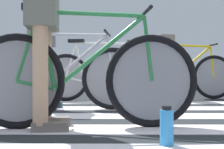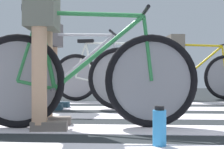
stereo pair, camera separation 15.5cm
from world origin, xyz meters
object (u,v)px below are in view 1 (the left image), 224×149
at_px(cyclist_2_of_4, 42,53).
at_px(cyclist_4_of_4, 165,58).
at_px(bicycle_4_of_4, 183,75).
at_px(bicycle_1_of_4, 85,77).
at_px(bicycle_2_of_4, 68,76).
at_px(bicycle_3_of_4, 99,76).
at_px(cyclist_1_of_4, 43,40).
at_px(water_bottle, 167,127).

distance_m(cyclist_2_of_4, cyclist_4_of_4, 2.23).
height_order(cyclist_2_of_4, cyclist_4_of_4, cyclist_4_of_4).
distance_m(bicycle_4_of_4, cyclist_4_of_4, 0.42).
bearing_deg(cyclist_2_of_4, bicycle_1_of_4, -61.08).
xyz_separation_m(bicycle_2_of_4, cyclist_2_of_4, (-0.31, 0.03, 0.27)).
bearing_deg(cyclist_2_of_4, bicycle_2_of_4, 0.00).
relative_size(cyclist_2_of_4, bicycle_3_of_4, 0.59).
xyz_separation_m(bicycle_2_of_4, bicycle_3_of_4, (0.30, 1.13, 0.00)).
bearing_deg(bicycle_4_of_4, bicycle_3_of_4, -169.58).
distance_m(cyclist_1_of_4, bicycle_2_of_4, 1.42).
height_order(cyclist_4_of_4, water_bottle, cyclist_4_of_4).
distance_m(bicycle_3_of_4, water_bottle, 3.17).
bearing_deg(bicycle_2_of_4, bicycle_4_of_4, 48.21).
height_order(bicycle_4_of_4, cyclist_4_of_4, cyclist_4_of_4).
bearing_deg(cyclist_1_of_4, bicycle_4_of_4, 55.24).
distance_m(cyclist_1_of_4, bicycle_3_of_4, 2.56).
xyz_separation_m(bicycle_1_of_4, cyclist_4_of_4, (1.04, 2.88, 0.28)).
distance_m(bicycle_3_of_4, bicycle_4_of_4, 1.41).
distance_m(bicycle_1_of_4, bicycle_4_of_4, 3.21).
height_order(cyclist_1_of_4, cyclist_2_of_4, cyclist_1_of_4).
height_order(bicycle_1_of_4, bicycle_3_of_4, same).
relative_size(cyclist_2_of_4, bicycle_4_of_4, 0.59).
height_order(bicycle_3_of_4, bicycle_4_of_4, same).
distance_m(bicycle_1_of_4, cyclist_2_of_4, 1.54).
distance_m(bicycle_2_of_4, bicycle_4_of_4, 2.27).
bearing_deg(bicycle_4_of_4, water_bottle, -110.04).
bearing_deg(bicycle_3_of_4, cyclist_4_of_4, 26.13).
relative_size(cyclist_1_of_4, cyclist_2_of_4, 1.01).
xyz_separation_m(bicycle_1_of_4, bicycle_4_of_4, (1.35, 2.92, 0.00)).
bearing_deg(cyclist_4_of_4, bicycle_3_of_4, -166.67).
height_order(cyclist_1_of_4, cyclist_4_of_4, cyclist_1_of_4).
relative_size(bicycle_1_of_4, bicycle_3_of_4, 1.00).
height_order(bicycle_1_of_4, cyclist_2_of_4, cyclist_2_of_4).
height_order(cyclist_1_of_4, bicycle_3_of_4, cyclist_1_of_4).
height_order(bicycle_1_of_4, cyclist_1_of_4, cyclist_1_of_4).
relative_size(bicycle_3_of_4, bicycle_4_of_4, 1.00).
bearing_deg(bicycle_1_of_4, cyclist_1_of_4, 180.00).
bearing_deg(cyclist_4_of_4, bicycle_4_of_4, 0.00).
bearing_deg(bicycle_3_of_4, bicycle_1_of_4, -84.03).
bearing_deg(cyclist_2_of_4, water_bottle, -55.51).
height_order(bicycle_1_of_4, bicycle_4_of_4, same).
distance_m(cyclist_2_of_4, bicycle_4_of_4, 2.50).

